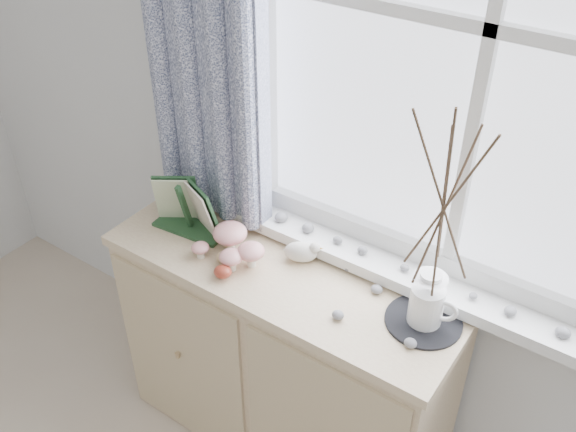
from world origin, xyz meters
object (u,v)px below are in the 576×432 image
Objects in this scene: sideboard at (284,358)px; toadstool_cluster at (233,244)px; twig_pitcher at (445,200)px; botanical_book at (182,209)px.

sideboard is 0.51m from toadstool_cluster.
toadstool_cluster is at bearing 172.64° from twig_pitcher.
toadstool_cluster is at bearing -7.21° from botanical_book.
sideboard is 1.62× the size of twig_pitcher.
botanical_book reaches higher than toadstool_cluster.
botanical_book is 0.91m from twig_pitcher.
toadstool_cluster reaches higher than sideboard.
botanical_book reaches higher than sideboard.
toadstool_cluster is (-0.16, -0.05, 0.48)m from sideboard.
twig_pitcher is at bearing 7.68° from toadstool_cluster.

